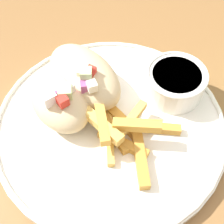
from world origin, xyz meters
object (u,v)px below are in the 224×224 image
Objects in this scene: fries_pile at (123,130)px; pita_sandwich_far at (84,76)px; plate at (112,122)px; sauce_ramekin at (175,82)px; pita_sandwich_near at (60,101)px.

pita_sandwich_far is at bearing 161.03° from fries_pile.
fries_pile is at bearing -22.52° from plate.
plate is at bearing 157.48° from fries_pile.
plate is at bearing -3.64° from pita_sandwich_far.
plate is 2.46× the size of fries_pile.
pita_sandwich_far is 0.13m from sauce_ramekin.
pita_sandwich_far is (-0.06, 0.02, 0.03)m from plate.
pita_sandwich_far is (-0.00, 0.05, 0.00)m from pita_sandwich_near.
pita_sandwich_near is 0.09m from fries_pile.
pita_sandwich_far is 0.10m from fries_pile.
sauce_ramekin is at bearing 83.20° from fries_pile.
pita_sandwich_near is 1.40× the size of sauce_ramekin.
plate is 2.60× the size of pita_sandwich_near.
pita_sandwich_near reaches higher than fries_pile.
pita_sandwich_far reaches higher than sauce_ramekin.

